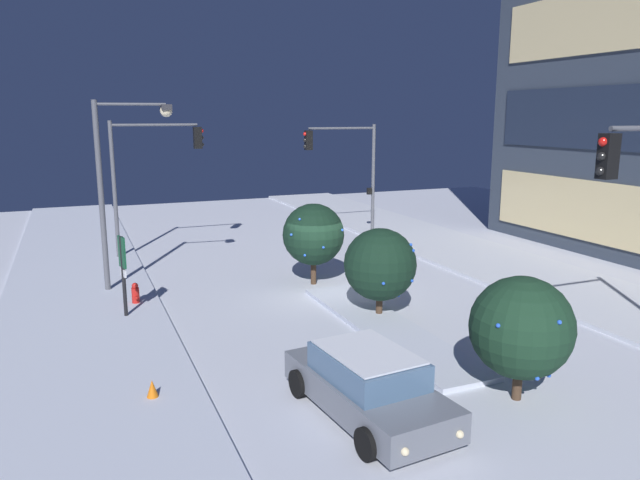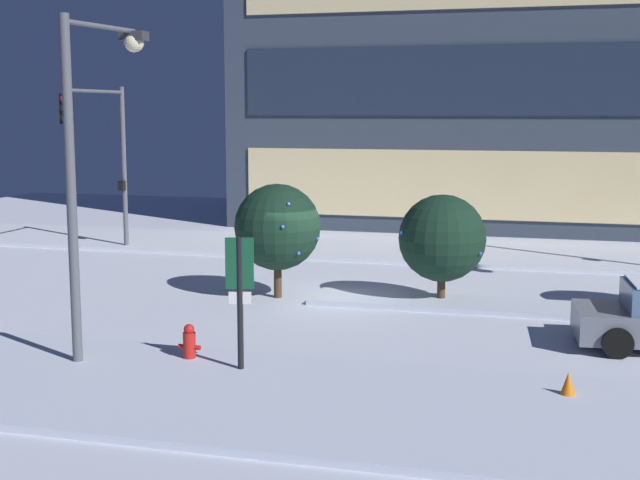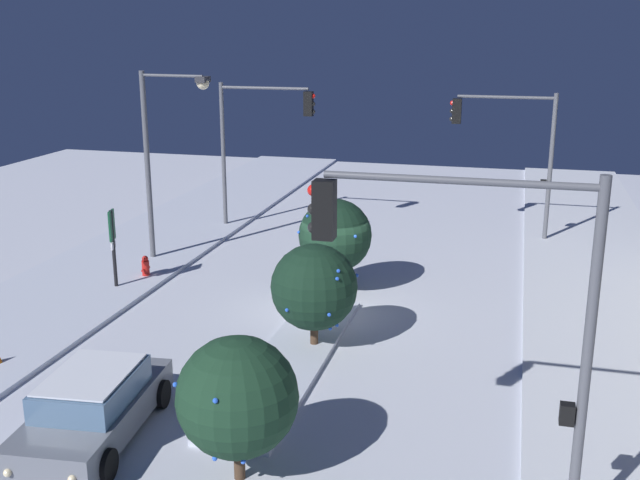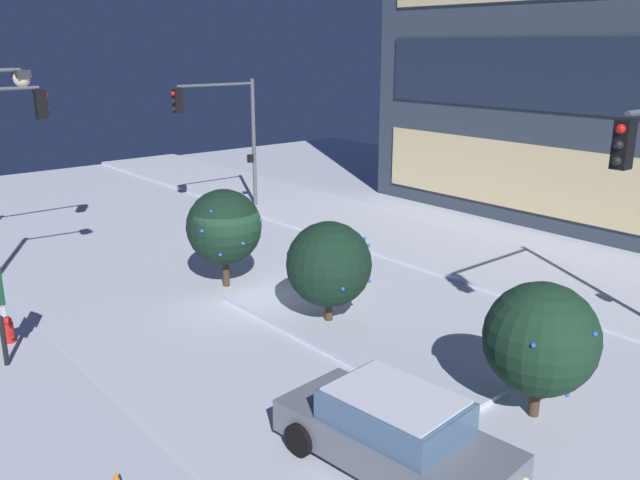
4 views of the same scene
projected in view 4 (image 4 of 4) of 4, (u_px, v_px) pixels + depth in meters
ground at (251, 296)px, 20.66m from camera, size 52.00×52.00×0.00m
curb_strip_far at (434, 243)px, 25.94m from camera, size 52.00×5.20×0.14m
median_strip at (344, 338)px, 17.59m from camera, size 9.00×1.80×0.14m
car_near at (394, 433)px, 12.15m from camera, size 4.76×2.46×1.49m
traffic_light_corner_far_left at (224, 123)px, 29.72m from camera, size 0.32×4.19×6.02m
fire_hydrant at (9, 332)px, 17.09m from camera, size 0.48×0.26×0.85m
decorated_tree_median at (329, 264)px, 18.09m from camera, size 2.35×2.35×2.95m
decorated_tree_left_of_median at (541, 339)px, 13.56m from camera, size 2.36×2.36×2.94m
decorated_tree_right_of_median at (224, 227)px, 21.01m from camera, size 2.42×2.39×3.18m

